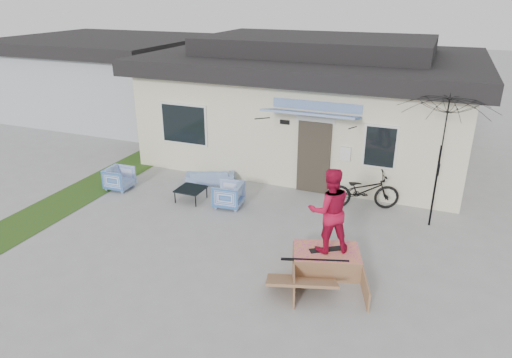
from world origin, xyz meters
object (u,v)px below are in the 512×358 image
at_px(loveseat, 210,174).
at_px(armchair_right, 228,194).
at_px(bicycle, 363,187).
at_px(skateboard, 327,249).
at_px(patio_umbrella, 439,160).
at_px(skater, 329,209).
at_px(coffee_table, 191,194).
at_px(skate_ramp, 326,261).
at_px(armchair_left, 119,177).

xyz_separation_m(loveseat, armchair_right, (1.22, -1.27, 0.09)).
bearing_deg(bicycle, skateboard, 157.54).
distance_m(patio_umbrella, skater, 3.50).
relative_size(coffee_table, skateboard, 0.99).
bearing_deg(skater, skateboard, -118.58).
bearing_deg(patio_umbrella, skate_ramp, -123.12).
bearing_deg(skater, loveseat, -65.14).
xyz_separation_m(coffee_table, bicycle, (4.52, 1.31, 0.44)).
bearing_deg(coffee_table, armchair_left, -178.41).
bearing_deg(loveseat, skate_ramp, 120.11).
height_order(loveseat, coffee_table, loveseat).
bearing_deg(skater, armchair_right, -60.65).
bearing_deg(coffee_table, loveseat, 93.61).
xyz_separation_m(skate_ramp, skater, (-0.01, 0.04, 1.17)).
bearing_deg(skater, skate_ramp, 79.28).
bearing_deg(loveseat, skater, 120.38).
bearing_deg(armchair_right, armchair_left, -93.96).
bearing_deg(coffee_table, bicycle, 16.22).
relative_size(armchair_right, skater, 0.41).
height_order(loveseat, bicycle, bicycle).
xyz_separation_m(bicycle, patio_umbrella, (1.76, -0.37, 1.13)).
xyz_separation_m(armchair_left, skate_ramp, (6.71, -1.93, -0.14)).
height_order(armchair_left, skateboard, armchair_left).
bearing_deg(loveseat, bicycle, 156.80).
bearing_deg(skate_ramp, skateboard, 90.00).
distance_m(armchair_left, armchair_right, 3.50).
xyz_separation_m(armchair_right, skater, (3.21, -2.01, 1.03)).
relative_size(armchair_left, skate_ramp, 0.40).
bearing_deg(bicycle, patio_umbrella, -121.26).
relative_size(loveseat, coffee_table, 2.03).
xyz_separation_m(armchair_left, patio_umbrella, (8.63, 1.01, 1.39)).
height_order(armchair_left, armchair_right, armchair_right).
bearing_deg(skateboard, loveseat, 110.59).
bearing_deg(skater, coffee_table, -52.84).
bearing_deg(armchair_left, coffee_table, -90.31).
bearing_deg(loveseat, skateboard, 120.38).
bearing_deg(loveseat, armchair_left, 8.37).
height_order(patio_umbrella, skater, skater).
relative_size(armchair_right, bicycle, 0.39).
height_order(skate_ramp, skateboard, skateboard).
bearing_deg(skate_ramp, patio_umbrella, 39.02).
relative_size(skate_ramp, skater, 1.01).
relative_size(coffee_table, bicycle, 0.37).
xyz_separation_m(armchair_left, armchair_right, (3.49, 0.12, 0.01)).
relative_size(armchair_left, armchair_right, 0.97).
xyz_separation_m(loveseat, skater, (4.42, -3.28, 1.11)).
bearing_deg(armchair_right, skate_ramp, 51.58).
distance_m(armchair_right, bicycle, 3.62).
relative_size(coffee_table, patio_umbrella, 0.27).
bearing_deg(armchair_right, skateboard, 52.02).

